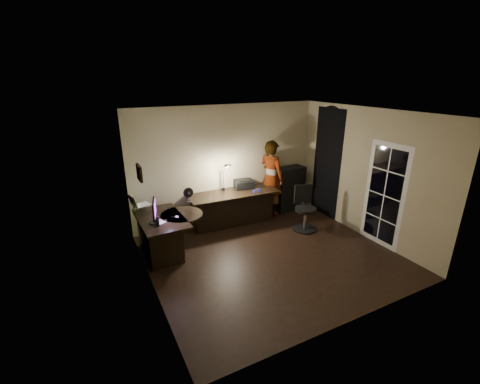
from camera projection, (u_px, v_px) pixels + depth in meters
name	position (u px, v px, depth m)	size (l,w,h in m)	color
floor	(272.00, 256.00, 6.20)	(4.50, 4.00, 0.01)	black
ceiling	(277.00, 113.00, 5.27)	(4.50, 4.00, 0.01)	silver
wall_back	(227.00, 164.00, 7.42)	(4.50, 0.01, 2.70)	tan
wall_front	(360.00, 237.00, 4.06)	(4.50, 0.01, 2.70)	tan
wall_left	(146.00, 213.00, 4.77)	(0.01, 4.00, 2.70)	tan
wall_right	(365.00, 174.00, 6.70)	(0.01, 4.00, 2.70)	tan
green_wall_overlay	(147.00, 213.00, 4.78)	(0.00, 4.00, 2.70)	#536530
arched_doorway	(327.00, 164.00, 7.67)	(0.01, 0.90, 2.60)	black
french_door	(384.00, 196.00, 6.33)	(0.02, 0.92, 2.10)	white
framed_picture	(139.00, 173.00, 5.00)	(0.04, 0.30, 0.25)	black
desk_left	(162.00, 236.00, 6.16)	(0.81, 1.32, 0.76)	black
desk_right	(233.00, 208.00, 7.42)	(2.08, 0.73, 0.78)	black
cabinet	(289.00, 189.00, 8.19)	(0.75, 0.38, 1.13)	black
laptop_stand	(140.00, 208.00, 6.34)	(0.24, 0.20, 0.10)	silver
laptop	(141.00, 200.00, 6.31)	(0.33, 0.31, 0.23)	silver
monitor	(153.00, 215.00, 5.76)	(0.09, 0.47, 0.31)	black
mouse	(177.00, 217.00, 6.03)	(0.06, 0.09, 0.04)	silver
phone	(165.00, 221.00, 5.88)	(0.06, 0.12, 0.01)	black
pen	(173.00, 217.00, 6.05)	(0.01, 0.13, 0.01)	black
speaker	(157.00, 221.00, 5.67)	(0.07, 0.07, 0.18)	black
notepad	(160.00, 222.00, 5.84)	(0.15, 0.21, 0.01)	silver
desk_fan	(188.00, 195.00, 6.63)	(0.21, 0.11, 0.32)	black
headphones	(257.00, 191.00, 7.24)	(0.17, 0.07, 0.08)	navy
printer	(244.00, 183.00, 7.55)	(0.43, 0.34, 0.19)	black
desk_lamp	(223.00, 175.00, 7.26)	(0.17, 0.33, 0.72)	black
office_chair	(306.00, 209.00, 7.11)	(0.55, 0.55, 0.99)	black
person	(271.00, 178.00, 7.83)	(0.66, 0.44, 1.86)	#D8A88C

